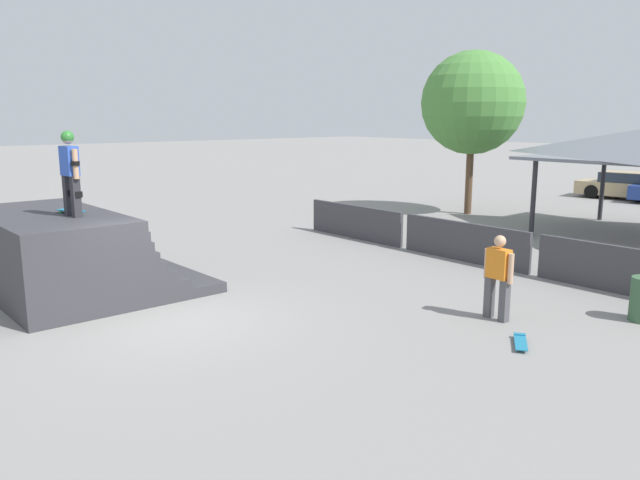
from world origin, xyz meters
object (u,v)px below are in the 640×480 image
object	(u,v)px
skater_on_deck	(70,168)
skateboard_on_deck	(71,211)
parked_car_tan	(625,186)
skateboard_on_ground	(521,342)
bystander_walking	(498,273)
tree_beside_pavilion	(473,103)

from	to	relation	value
skater_on_deck	skateboard_on_deck	size ratio (longest dim) A/B	2.13
skater_on_deck	skateboard_on_deck	xyz separation A→B (m)	(-0.38, 0.09, -0.95)
parked_car_tan	skater_on_deck	bearing A→B (deg)	-99.17
skateboard_on_deck	skateboard_on_ground	bearing A→B (deg)	16.28
skater_on_deck	skateboard_on_ground	xyz separation A→B (m)	(7.62, 4.70, -2.74)
skater_on_deck	skateboard_on_deck	distance (m)	1.03
skateboard_on_deck	skater_on_deck	bearing A→B (deg)	-26.60
skateboard_on_ground	skateboard_on_deck	bearing A→B (deg)	85.36
skater_on_deck	skateboard_on_ground	bearing A→B (deg)	27.79
bystander_walking	parked_car_tan	distance (m)	20.92
skateboard_on_ground	bystander_walking	bearing A→B (deg)	16.44
skater_on_deck	bystander_walking	distance (m)	8.80
skateboard_on_deck	tree_beside_pavilion	world-z (taller)	tree_beside_pavilion
skater_on_deck	parked_car_tan	size ratio (longest dim) A/B	0.40
parked_car_tan	tree_beside_pavilion	bearing A→B (deg)	-110.87
skateboard_on_deck	bystander_walking	distance (m)	8.88
skater_on_deck	parked_car_tan	world-z (taller)	skater_on_deck
bystander_walking	parked_car_tan	world-z (taller)	bystander_walking
skater_on_deck	skateboard_on_deck	world-z (taller)	skater_on_deck
skateboard_on_deck	parked_car_tan	world-z (taller)	skateboard_on_deck
skateboard_on_ground	tree_beside_pavilion	world-z (taller)	tree_beside_pavilion
bystander_walking	skateboard_on_ground	xyz separation A→B (m)	(1.07, -0.86, -0.85)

